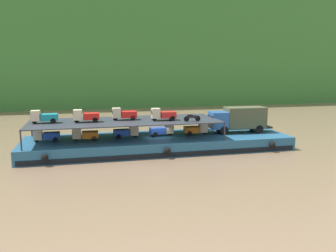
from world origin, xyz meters
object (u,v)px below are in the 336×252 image
cargo_barge (159,143)px  mini_truck_lower_fore (162,130)px  mini_truck_lower_mid (126,132)px  covered_lorry (239,119)px  mini_truck_lower_stern (46,135)px  mini_truck_lower_aft (85,134)px  motorcycle_upper_port (192,117)px  mini_truck_upper_fore (124,114)px  mini_truck_upper_mid (86,116)px  mini_truck_upper_stern (44,117)px  mini_truck_upper_bow (163,114)px  mini_truck_lower_bow (196,129)px

cargo_barge → mini_truck_lower_fore: mini_truck_lower_fore is taller
mini_truck_lower_mid → cargo_barge: bearing=-3.7°
cargo_barge → covered_lorry: 10.38m
mini_truck_lower_stern → mini_truck_lower_mid: 8.61m
mini_truck_lower_aft → motorcycle_upper_port: size_ratio=1.46×
mini_truck_upper_fore → motorcycle_upper_port: bearing=-21.4°
mini_truck_upper_mid → mini_truck_lower_mid: bearing=3.7°
mini_truck_lower_mid → mini_truck_upper_stern: size_ratio=1.01×
covered_lorry → mini_truck_lower_fore: bearing=179.0°
mini_truck_lower_stern → mini_truck_upper_fore: size_ratio=1.00×
mini_truck_lower_stern → mini_truck_upper_stern: mini_truck_upper_stern is taller
mini_truck_lower_aft → mini_truck_lower_fore: size_ratio=1.00×
covered_lorry → mini_truck_lower_aft: 18.35m
cargo_barge → mini_truck_upper_mid: (-8.07, -0.05, 3.44)m
mini_truck_lower_stern → mini_truck_upper_mid: 4.67m
motorcycle_upper_port → mini_truck_upper_fore: bearing=158.6°
mini_truck_lower_stern → mini_truck_upper_stern: 2.01m
mini_truck_lower_stern → mini_truck_upper_mid: (4.21, -0.25, 2.00)m
mini_truck_upper_bow → mini_truck_upper_mid: bearing=175.1°
mini_truck_upper_mid → mini_truck_lower_aft: bearing=-145.3°
mini_truck_upper_stern → motorcycle_upper_port: (15.70, -2.53, -0.26)m
cargo_barge → mini_truck_upper_bow: (0.36, -0.77, 3.44)m
mini_truck_lower_fore → mini_truck_upper_mid: mini_truck_upper_mid is taller
cargo_barge → mini_truck_upper_fore: 5.21m
covered_lorry → mini_truck_lower_bow: bearing=-178.6°
mini_truck_upper_fore → mini_truck_upper_bow: 4.43m
cargo_barge → mini_truck_lower_bow: mini_truck_lower_bow is taller
mini_truck_lower_fore → mini_truck_upper_fore: 4.81m
mini_truck_lower_bow → mini_truck_upper_fore: bearing=177.5°
covered_lorry → mini_truck_lower_mid: covered_lorry is taller
mini_truck_upper_bow → mini_truck_lower_stern: bearing=175.6°
cargo_barge → motorcycle_upper_port: bearing=-33.9°
mini_truck_lower_stern → mini_truck_lower_bow: (16.87, 0.01, 0.00)m
cargo_barge → mini_truck_lower_bow: 4.82m
mini_truck_lower_bow → mini_truck_upper_mid: 12.82m
covered_lorry → mini_truck_lower_bow: 5.58m
mini_truck_lower_mid → mini_truck_lower_fore: (4.18, 0.27, 0.00)m
mini_truck_lower_bow → mini_truck_upper_bow: 4.78m
mini_truck_lower_aft → mini_truck_lower_stern: bearing=174.9°
mini_truck_upper_stern → mini_truck_upper_fore: 8.55m
mini_truck_lower_stern → mini_truck_upper_mid: size_ratio=1.00×
cargo_barge → mini_truck_upper_stern: bearing=178.5°
mini_truck_upper_bow → mini_truck_lower_bow: bearing=13.1°
mini_truck_lower_fore → mini_truck_upper_mid: size_ratio=1.01×
mini_truck_lower_mid → mini_truck_lower_bow: 8.26m
mini_truck_lower_stern → motorcycle_upper_port: (15.58, -2.41, 1.74)m
motorcycle_upper_port → mini_truck_lower_mid: bearing=160.6°
mini_truck_lower_fore → motorcycle_upper_port: bearing=-44.4°
mini_truck_upper_bow → mini_truck_upper_fore: bearing=162.2°
motorcycle_upper_port → mini_truck_lower_fore: bearing=135.6°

